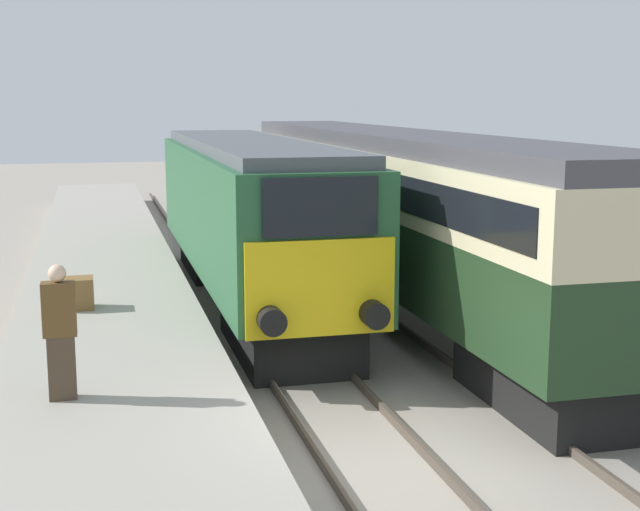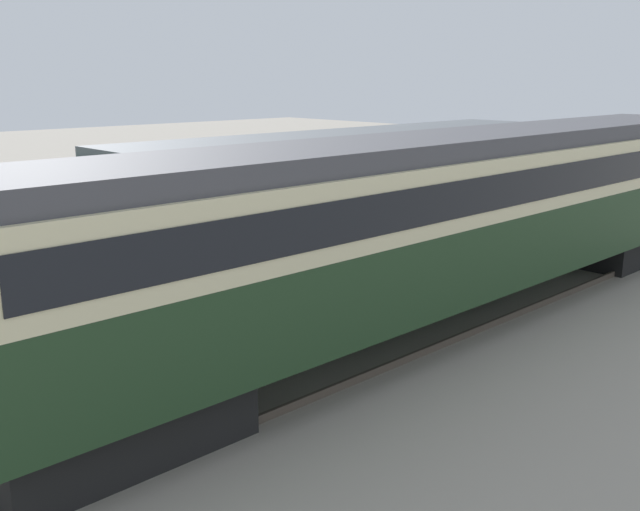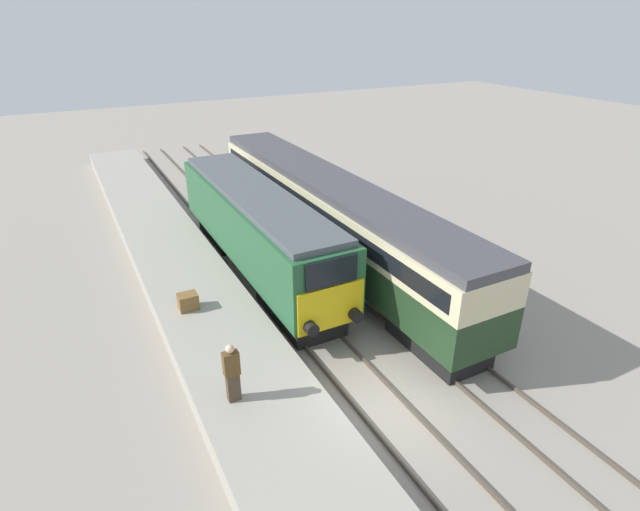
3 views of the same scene
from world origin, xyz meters
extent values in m
cube|color=#9E998C|center=(-3.30, 8.00, 0.41)|extent=(3.50, 50.00, 0.82)
cube|color=#4C4238|center=(-0.72, 5.00, 0.07)|extent=(0.07, 60.00, 0.14)
cube|color=#4C4238|center=(0.72, 5.00, 0.07)|extent=(0.07, 60.00, 0.14)
cube|color=#4C4238|center=(2.68, 5.00, 0.07)|extent=(0.07, 60.00, 0.14)
cube|color=#4C4238|center=(4.12, 5.00, 0.07)|extent=(0.07, 60.00, 0.14)
cube|color=black|center=(0.00, 5.75, 0.50)|extent=(2.03, 4.00, 1.00)
cube|color=black|center=(0.00, 14.28, 0.50)|extent=(2.03, 4.00, 1.00)
cube|color=#235633|center=(0.00, 10.01, 2.32)|extent=(2.70, 13.53, 2.64)
cube|color=yellow|center=(0.00, 3.21, 1.79)|extent=(2.48, 0.10, 1.58)
cube|color=black|center=(0.00, 3.21, 3.11)|extent=(1.89, 0.10, 0.95)
cube|color=#4C5156|center=(0.00, 10.01, 3.76)|extent=(2.38, 12.99, 0.24)
cylinder|color=black|center=(-0.85, 3.00, 1.35)|extent=(0.44, 0.35, 0.44)
cylinder|color=black|center=(0.85, 3.00, 1.35)|extent=(0.44, 0.35, 0.44)
cube|color=black|center=(3.40, 1.68, 0.47)|extent=(1.89, 3.60, 0.95)
cube|color=black|center=(3.40, 17.53, 0.47)|extent=(1.89, 3.60, 0.95)
cube|color=#1E381E|center=(3.40, 9.61, 1.72)|extent=(2.70, 20.25, 1.54)
cube|color=beige|center=(3.40, 9.61, 3.09)|extent=(2.71, 20.25, 1.21)
cube|color=black|center=(3.40, 9.61, 3.09)|extent=(2.75, 19.44, 0.66)
cube|color=#424247|center=(3.40, 9.61, 3.87)|extent=(2.48, 20.25, 0.36)
cube|color=brown|center=(-3.92, 6.95, 1.12)|extent=(0.70, 0.56, 0.60)
camera|label=1|loc=(-3.49, -10.41, 4.80)|focal=50.00mm
camera|label=2|loc=(12.00, -2.51, 5.17)|focal=40.00mm
camera|label=3|loc=(-6.92, -9.18, 10.60)|focal=28.00mm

